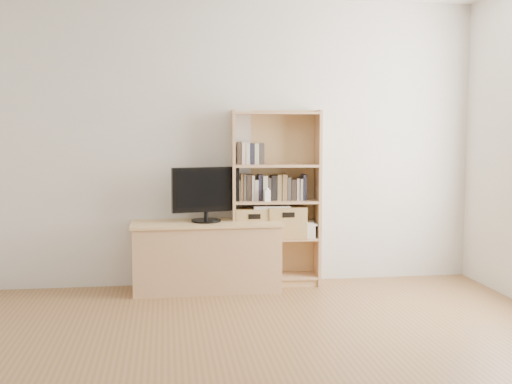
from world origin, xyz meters
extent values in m
cube|color=beige|center=(0.00, 2.50, 1.30)|extent=(4.50, 0.02, 2.60)
cube|color=tan|center=(-0.28, 2.26, 0.29)|extent=(1.28, 0.50, 0.59)
cube|color=tan|center=(0.36, 2.36, 0.80)|extent=(0.81, 0.33, 1.60)
cube|color=black|center=(-0.28, 2.26, 0.85)|extent=(0.61, 0.18, 0.48)
cube|color=olive|center=(0.36, 2.38, 0.88)|extent=(0.77, 0.19, 0.20)
cube|color=olive|center=(0.18, 2.39, 1.20)|extent=(0.35, 0.15, 0.18)
cube|color=white|center=(0.27, 2.27, 0.83)|extent=(0.06, 0.04, 0.10)
cube|color=#987344|center=(0.15, 2.37, 0.58)|extent=(0.33, 0.27, 0.27)
cube|color=#987344|center=(0.46, 2.35, 0.58)|extent=(0.36, 0.30, 0.28)
cube|color=silver|center=(0.32, 2.35, 0.73)|extent=(0.34, 0.25, 0.03)
cube|color=silver|center=(0.63, 2.34, 0.50)|extent=(0.22, 0.29, 0.12)
camera|label=1|loc=(-0.63, -3.35, 1.43)|focal=45.00mm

